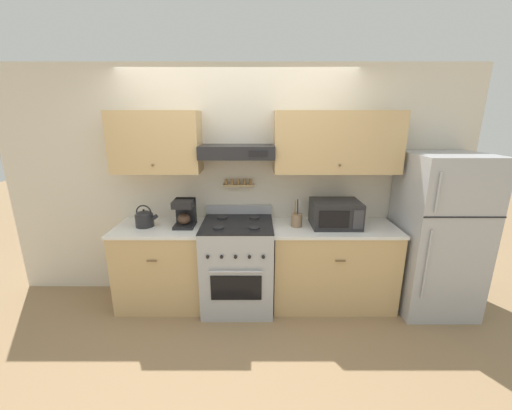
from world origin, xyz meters
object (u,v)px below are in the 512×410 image
refrigerator (436,234)px  tea_kettle (144,218)px  stove_range (237,264)px  utensil_crock (296,219)px  coffee_maker (184,212)px  microwave (335,213)px

refrigerator → tea_kettle: 3.07m
stove_range → utensil_crock: utensil_crock is taller
refrigerator → stove_range: bearing=179.4°
stove_range → coffee_maker: 0.80m
utensil_crock → refrigerator: bearing=-2.5°
coffee_maker → stove_range: bearing=-7.5°
refrigerator → tea_kettle: bearing=178.8°
tea_kettle → coffee_maker: 0.43m
microwave → utensil_crock: size_ratio=1.70×
refrigerator → coffee_maker: (-2.64, 0.09, 0.21)m
refrigerator → utensil_crock: refrigerator is taller
stove_range → microwave: size_ratio=2.10×
tea_kettle → microwave: microwave is taller
tea_kettle → stove_range: bearing=-2.5°
stove_range → microwave: 1.17m
tea_kettle → coffee_maker: (0.42, 0.03, 0.06)m
refrigerator → utensil_crock: size_ratio=5.70×
coffee_maker → microwave: size_ratio=0.58×
tea_kettle → microwave: (2.01, 0.02, 0.05)m
stove_range → microwave: microwave is taller
coffee_maker → utensil_crock: utensil_crock is taller
microwave → refrigerator: bearing=-4.4°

